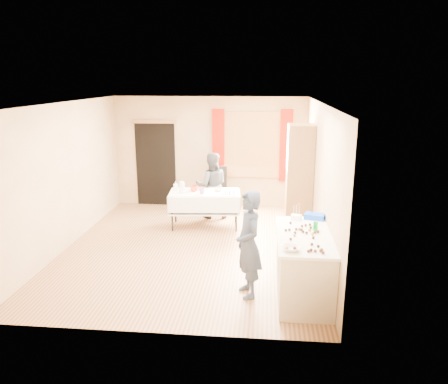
# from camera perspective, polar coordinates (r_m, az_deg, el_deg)

# --- Properties ---
(floor) EXTENTS (4.50, 5.50, 0.02)m
(floor) POSITION_cam_1_polar(r_m,az_deg,el_deg) (8.07, -4.34, -7.35)
(floor) COLOR #9E7047
(floor) RESTS_ON ground
(ceiling) EXTENTS (4.50, 5.50, 0.02)m
(ceiling) POSITION_cam_1_polar(r_m,az_deg,el_deg) (7.49, -4.74, 11.57)
(ceiling) COLOR white
(ceiling) RESTS_ON floor
(wall_back) EXTENTS (4.50, 0.02, 2.60)m
(wall_back) POSITION_cam_1_polar(r_m,az_deg,el_deg) (10.35, -1.91, 5.18)
(wall_back) COLOR tan
(wall_back) RESTS_ON floor
(wall_front) EXTENTS (4.50, 0.02, 2.60)m
(wall_front) POSITION_cam_1_polar(r_m,az_deg,el_deg) (5.08, -9.88, -5.25)
(wall_front) COLOR tan
(wall_front) RESTS_ON floor
(wall_left) EXTENTS (0.02, 5.50, 2.60)m
(wall_left) POSITION_cam_1_polar(r_m,az_deg,el_deg) (8.36, -19.99, 1.98)
(wall_left) COLOR tan
(wall_left) RESTS_ON floor
(wall_right) EXTENTS (0.02, 5.50, 2.60)m
(wall_right) POSITION_cam_1_polar(r_m,az_deg,el_deg) (7.62, 12.47, 1.35)
(wall_right) COLOR tan
(wall_right) RESTS_ON floor
(window_frame) EXTENTS (1.32, 0.06, 1.52)m
(window_frame) POSITION_cam_1_polar(r_m,az_deg,el_deg) (10.20, 3.67, 6.15)
(window_frame) COLOR olive
(window_frame) RESTS_ON wall_back
(window_pane) EXTENTS (1.20, 0.02, 1.40)m
(window_pane) POSITION_cam_1_polar(r_m,az_deg,el_deg) (10.18, 3.67, 6.14)
(window_pane) COLOR white
(window_pane) RESTS_ON wall_back
(curtain_left) EXTENTS (0.28, 0.06, 1.65)m
(curtain_left) POSITION_cam_1_polar(r_m,az_deg,el_deg) (10.20, -0.75, 6.19)
(curtain_left) COLOR #971202
(curtain_left) RESTS_ON wall_back
(curtain_right) EXTENTS (0.28, 0.06, 1.65)m
(curtain_right) POSITION_cam_1_polar(r_m,az_deg,el_deg) (10.15, 8.09, 6.00)
(curtain_right) COLOR #971202
(curtain_right) RESTS_ON wall_back
(doorway) EXTENTS (0.95, 0.04, 2.00)m
(doorway) POSITION_cam_1_polar(r_m,az_deg,el_deg) (10.61, -8.90, 3.61)
(doorway) COLOR black
(doorway) RESTS_ON floor
(door_lintel) EXTENTS (1.05, 0.06, 0.08)m
(door_lintel) POSITION_cam_1_polar(r_m,az_deg,el_deg) (10.44, -9.17, 9.08)
(door_lintel) COLOR olive
(door_lintel) RESTS_ON wall_back
(cabinet) EXTENTS (0.50, 0.60, 2.15)m
(cabinet) POSITION_cam_1_polar(r_m,az_deg,el_deg) (8.69, 9.80, 1.61)
(cabinet) COLOR brown
(cabinet) RESTS_ON floor
(counter) EXTENTS (0.77, 1.62, 0.91)m
(counter) POSITION_cam_1_polar(r_m,az_deg,el_deg) (6.35, 10.35, -9.36)
(counter) COLOR beige
(counter) RESTS_ON floor
(party_table) EXTENTS (1.51, 0.87, 0.75)m
(party_table) POSITION_cam_1_polar(r_m,az_deg,el_deg) (9.02, -2.52, -1.83)
(party_table) COLOR black
(party_table) RESTS_ON floor
(chair) EXTENTS (0.53, 0.53, 1.03)m
(chair) POSITION_cam_1_polar(r_m,az_deg,el_deg) (10.12, -0.62, -0.79)
(chair) COLOR black
(chair) RESTS_ON floor
(girl) EXTENTS (0.79, 0.72, 1.54)m
(girl) POSITION_cam_1_polar(r_m,az_deg,el_deg) (6.12, 3.22, -6.84)
(girl) COLOR #232F48
(girl) RESTS_ON floor
(woman) EXTENTS (0.88, 0.78, 1.46)m
(woman) POSITION_cam_1_polar(r_m,az_deg,el_deg) (9.56, -1.62, 0.88)
(woman) COLOR black
(woman) RESTS_ON floor
(soda_can) EXTENTS (0.08, 0.08, 0.12)m
(soda_can) POSITION_cam_1_polar(r_m,az_deg,el_deg) (6.35, 11.86, -4.40)
(soda_can) COLOR #058A1E
(soda_can) RESTS_ON counter
(mixing_bowl) EXTENTS (0.30, 0.30, 0.06)m
(mixing_bowl) POSITION_cam_1_polar(r_m,az_deg,el_deg) (5.59, 8.74, -7.28)
(mixing_bowl) COLOR white
(mixing_bowl) RESTS_ON counter
(foam_block) EXTENTS (0.17, 0.14, 0.08)m
(foam_block) POSITION_cam_1_polar(r_m,az_deg,el_deg) (6.76, 9.41, -3.29)
(foam_block) COLOR white
(foam_block) RESTS_ON counter
(blue_basket) EXTENTS (0.34, 0.27, 0.08)m
(blue_basket) POSITION_cam_1_polar(r_m,az_deg,el_deg) (6.86, 11.76, -3.13)
(blue_basket) COLOR blue
(blue_basket) RESTS_ON counter
(pitcher) EXTENTS (0.12, 0.12, 0.22)m
(pitcher) POSITION_cam_1_polar(r_m,az_deg,el_deg) (8.86, -5.51, 0.58)
(pitcher) COLOR silver
(pitcher) RESTS_ON party_table
(cup_red) EXTENTS (0.25, 0.25, 0.12)m
(cup_red) POSITION_cam_1_polar(r_m,az_deg,el_deg) (8.97, -3.92, 0.47)
(cup_red) COLOR red
(cup_red) RESTS_ON party_table
(cup_rainbow) EXTENTS (0.13, 0.13, 0.11)m
(cup_rainbow) POSITION_cam_1_polar(r_m,az_deg,el_deg) (8.77, -2.92, 0.10)
(cup_rainbow) COLOR red
(cup_rainbow) RESTS_ON party_table
(small_bowl) EXTENTS (0.24, 0.24, 0.05)m
(small_bowl) POSITION_cam_1_polar(r_m,az_deg,el_deg) (9.00, -0.73, 0.33)
(small_bowl) COLOR white
(small_bowl) RESTS_ON party_table
(pastry_tray) EXTENTS (0.30, 0.23, 0.02)m
(pastry_tray) POSITION_cam_1_polar(r_m,az_deg,el_deg) (8.79, 0.75, -0.15)
(pastry_tray) COLOR white
(pastry_tray) RESTS_ON party_table
(bottle) EXTENTS (0.14, 0.14, 0.18)m
(bottle) POSITION_cam_1_polar(r_m,az_deg,el_deg) (9.12, -6.33, 0.84)
(bottle) COLOR white
(bottle) RESTS_ON party_table
(cake_balls) EXTENTS (0.51, 1.15, 0.04)m
(cake_balls) POSITION_cam_1_polar(r_m,az_deg,el_deg) (6.04, 10.52, -5.74)
(cake_balls) COLOR #3F2314
(cake_balls) RESTS_ON counter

